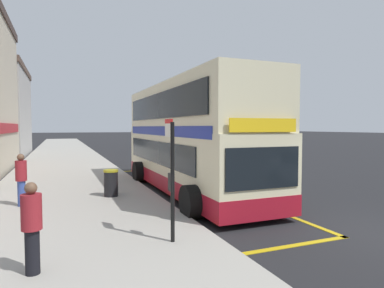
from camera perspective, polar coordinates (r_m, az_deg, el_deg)
ground_plane at (r=38.43m, az=-10.86°, el=-1.06°), size 260.00×260.00×0.00m
pavement_near at (r=37.72m, az=-21.36°, el=-1.18°), size 6.00×76.00×0.14m
double_decker_bus at (r=13.52m, az=-0.65°, el=0.40°), size 3.28×10.80×4.40m
bus_bay_markings at (r=13.95m, az=-1.00°, el=-8.05°), size 3.06×13.99×0.01m
bus_stop_sign at (r=7.29m, az=-3.60°, el=-4.44°), size 0.09×0.51×2.71m
parked_car_grey_across at (r=46.58m, az=-7.05°, el=0.65°), size 2.09×4.20×1.62m
parked_car_black_distant at (r=36.46m, az=-2.50°, el=0.03°), size 2.09×4.20×1.62m
pedestrian_waiting_near_sign at (r=11.86m, az=-27.52°, el=-5.21°), size 0.34×0.34×1.68m
pedestrian_further_back at (r=6.41m, az=-26.06°, el=-12.46°), size 0.34×0.34×1.60m
litter_bin at (r=12.44m, az=-13.89°, el=-6.56°), size 0.53×0.53×0.97m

